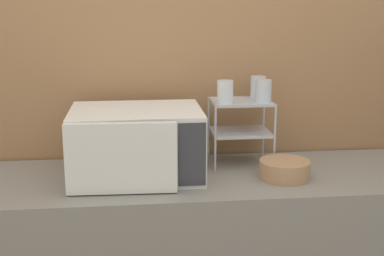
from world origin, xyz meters
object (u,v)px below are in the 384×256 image
glass_back_right (258,87)px  bowl (284,170)px  dish_rack (241,118)px  microwave (136,144)px  glass_front_right (263,91)px  glass_front_left (225,92)px

glass_back_right → bowl: glass_back_right is taller
dish_rack → glass_back_right: 0.16m
glass_back_right → dish_rack: bearing=-147.6°
microwave → bowl: bearing=-9.0°
microwave → glass_front_right: 0.58m
dish_rack → glass_front_left: 0.16m
glass_back_right → bowl: size_ratio=0.47×
microwave → glass_back_right: 0.61m
glass_back_right → glass_front_right: (-0.00, -0.11, 0.00)m
glass_front_left → bowl: bearing=-37.2°
glass_front_left → dish_rack: bearing=36.1°
glass_front_right → dish_rack: bearing=147.0°
dish_rack → glass_front_left: (-0.08, -0.06, 0.13)m
glass_front_left → glass_front_right: 0.17m
glass_back_right → glass_front_right: bearing=-91.1°
dish_rack → glass_front_left: size_ratio=2.94×
dish_rack → glass_back_right: glass_back_right is taller
microwave → bowl: 0.62m
dish_rack → bowl: dish_rack is taller
microwave → bowl: microwave is taller
dish_rack → glass_back_right: size_ratio=2.94×
glass_front_left → glass_back_right: (0.17, 0.11, 0.00)m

